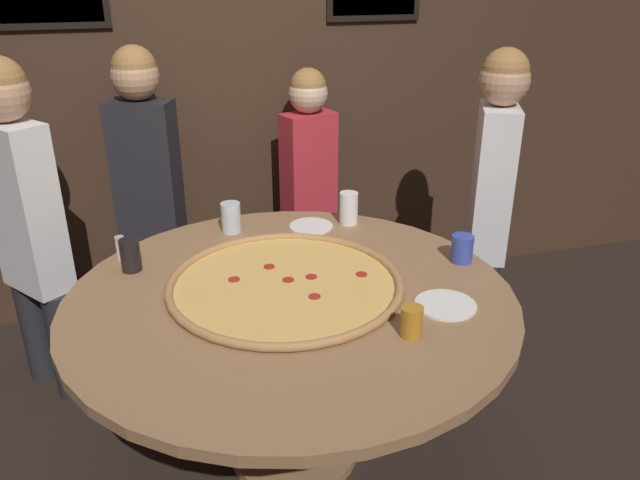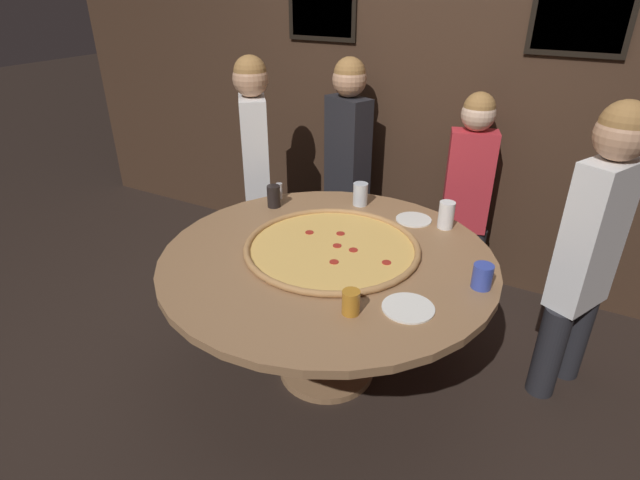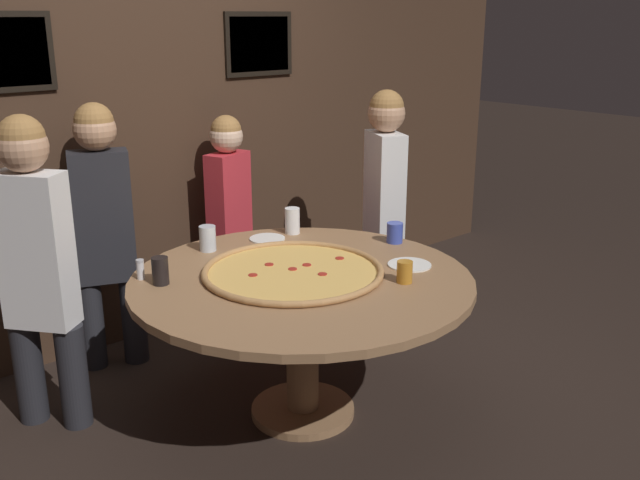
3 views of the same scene
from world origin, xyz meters
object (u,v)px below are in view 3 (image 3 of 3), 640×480
giant_pizza (293,271)px  diner_far_left (104,222)px  drink_cup_by_shaker (292,221)px  drink_cup_near_left (405,272)px  white_plate_near_front (267,239)px  diner_side_left (384,196)px  drink_cup_front_edge (395,233)px  dining_table (302,301)px  diner_far_right (36,257)px  drink_cup_beside_pizza (160,271)px  drink_cup_far_left (208,238)px  condiment_shaker (140,269)px  white_plate_left_side (409,265)px  diner_centre_back (229,209)px

giant_pizza → diner_far_left: (-0.45, 1.08, 0.10)m
giant_pizza → drink_cup_by_shaker: drink_cup_by_shaker is taller
drink_cup_near_left → white_plate_near_front: (-0.08, 0.95, -0.05)m
diner_side_left → drink_cup_front_edge: bearing=-15.1°
dining_table → diner_far_right: (-0.97, 0.75, 0.25)m
drink_cup_beside_pizza → drink_cup_far_left: bearing=32.4°
drink_cup_beside_pizza → diner_far_left: size_ratio=0.09×
drink_cup_far_left → diner_side_left: bearing=-4.8°
drink_cup_beside_pizza → diner_far_right: 0.58m
drink_cup_by_shaker → condiment_shaker: bearing=-174.2°
drink_cup_far_left → diner_far_left: bearing=123.8°
drink_cup_near_left → diner_far_right: (-1.28, 1.13, 0.07)m
drink_cup_near_left → drink_cup_far_left: bearing=113.2°
white_plate_left_side → drink_cup_near_left: bearing=-143.9°
white_plate_near_front → diner_far_left: bearing=141.3°
white_plate_near_front → diner_far_right: bearing=171.8°
white_plate_left_side → diner_centre_back: size_ratio=0.16×
drink_cup_far_left → diner_side_left: size_ratio=0.09×
giant_pizza → drink_cup_beside_pizza: drink_cup_beside_pizza is taller
diner_far_right → white_plate_left_side: bearing=-161.6°
giant_pizza → white_plate_near_front: giant_pizza is taller
giant_pizza → drink_cup_near_left: drink_cup_near_left is taller
giant_pizza → drink_cup_by_shaker: size_ratio=5.95×
diner_far_right → drink_cup_far_left: bearing=-136.1°
drink_cup_by_shaker → diner_far_left: bearing=147.3°
diner_side_left → diner_far_left: bearing=-85.9°
giant_pizza → drink_cup_by_shaker: 0.67m
dining_table → drink_cup_front_edge: size_ratio=14.72×
drink_cup_front_edge → drink_cup_by_shaker: (-0.31, 0.50, 0.02)m
diner_far_left → drink_cup_beside_pizza: bearing=105.4°
dining_table → drink_cup_beside_pizza: (-0.55, 0.35, 0.19)m
drink_cup_far_left → diner_side_left: diner_side_left is taller
condiment_shaker → diner_far_left: bearing=78.8°
condiment_shaker → diner_side_left: diner_side_left is taller
diner_side_left → drink_cup_near_left: bearing=-16.2°
drink_cup_near_left → white_plate_left_side: (0.19, 0.14, -0.05)m
condiment_shaker → diner_far_right: size_ratio=0.06×
giant_pizza → drink_cup_front_edge: 0.73m
drink_cup_front_edge → drink_cup_beside_pizza: 1.31m
drink_cup_by_shaker → drink_cup_beside_pizza: 0.99m
condiment_shaker → diner_centre_back: size_ratio=0.07×
drink_cup_beside_pizza → diner_far_right: size_ratio=0.09×
white_plate_left_side → diner_far_right: 1.78m
dining_table → white_plate_near_front: bearing=68.1°
drink_cup_near_left → diner_side_left: diner_side_left is taller
drink_cup_near_left → diner_far_left: 1.70m
diner_side_left → diner_far_right: size_ratio=0.99×
giant_pizza → condiment_shaker: 0.72m
dining_table → diner_far_right: diner_far_right is taller
drink_cup_front_edge → white_plate_left_side: bearing=-125.6°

